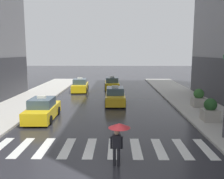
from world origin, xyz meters
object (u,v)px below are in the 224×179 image
object	(u,v)px
taxi_second	(115,96)
taxi_lead	(43,110)
taxi_third	(80,86)
planter_mid_block	(199,99)
taxi_fourth	(112,84)
pedestrian_with_umbrella	(118,133)
planter_near_corner	(210,111)

from	to	relation	value
taxi_second	taxi_lead	bearing A→B (deg)	-133.45
taxi_third	planter_mid_block	distance (m)	15.03
taxi_second	taxi_fourth	distance (m)	9.32
taxi_lead	taxi_second	distance (m)	7.77
taxi_lead	pedestrian_with_umbrella	bearing A→B (deg)	-53.11
taxi_second	pedestrian_with_umbrella	world-z (taller)	pedestrian_with_umbrella
taxi_second	taxi_third	bearing A→B (deg)	121.00
taxi_third	pedestrian_with_umbrella	xyz separation A→B (m)	(4.68, -20.48, 0.79)
taxi_lead	taxi_fourth	size ratio (longest dim) A/B	0.99
taxi_third	taxi_fourth	bearing A→B (deg)	24.83
taxi_second	planter_mid_block	bearing A→B (deg)	-12.86
taxi_lead	taxi_third	distance (m)	13.13
taxi_third	planter_mid_block	bearing A→B (deg)	-37.54
pedestrian_with_umbrella	planter_near_corner	xyz separation A→B (m)	(6.54, 6.80, -0.64)
taxi_lead	pedestrian_with_umbrella	distance (m)	9.27
taxi_third	pedestrian_with_umbrella	size ratio (longest dim) A/B	2.38
taxi_second	taxi_fourth	xyz separation A→B (m)	(-0.48, 9.31, 0.00)
pedestrian_with_umbrella	planter_mid_block	distance (m)	13.45
taxi_third	pedestrian_with_umbrella	world-z (taller)	pedestrian_with_umbrella
taxi_fourth	planter_mid_block	size ratio (longest dim) A/B	2.89
taxi_fourth	planter_mid_block	distance (m)	13.56
taxi_second	taxi_fourth	bearing A→B (deg)	92.95
taxi_lead	planter_mid_block	size ratio (longest dim) A/B	2.86
pedestrian_with_umbrella	planter_mid_block	world-z (taller)	pedestrian_with_umbrella
taxi_lead	planter_near_corner	world-z (taller)	taxi_lead
taxi_fourth	planter_near_corner	bearing A→B (deg)	-65.07
planter_near_corner	taxi_second	bearing A→B (deg)	137.28
planter_mid_block	planter_near_corner	bearing A→B (deg)	-98.63
taxi_second	taxi_third	size ratio (longest dim) A/B	0.99
planter_near_corner	planter_mid_block	distance (m)	4.58
taxi_second	planter_mid_block	world-z (taller)	taxi_second
taxi_lead	taxi_third	bearing A→B (deg)	86.23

